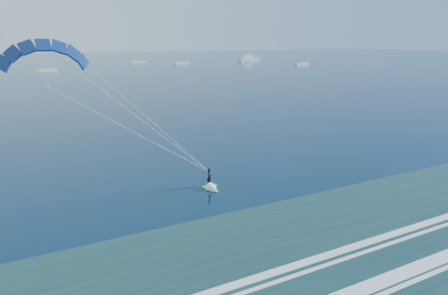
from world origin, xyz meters
name	(u,v)px	position (x,y,z in m)	size (l,w,h in m)	color
kitesurfer_rig	(137,117)	(-7.58, 24.17, 8.21)	(19.53, 4.68, 15.74)	#9EF81D
motor_yacht	(249,59)	(127.29, 225.67, 1.60)	(14.74, 3.93, 6.13)	white
sailboat_3	(47,70)	(-1.54, 191.64, 0.68)	(7.80, 2.40, 10.95)	white
sailboat_4	(138,62)	(54.65, 238.91, 0.69)	(9.41, 2.40, 12.70)	white
sailboat_5	(182,63)	(74.69, 216.17, 0.68)	(8.68, 2.40, 11.86)	white
sailboat_6	(302,64)	(131.97, 175.31, 0.68)	(8.59, 2.40, 11.66)	white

